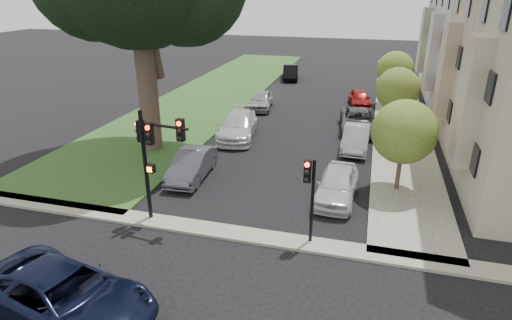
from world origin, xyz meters
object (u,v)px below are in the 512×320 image
(traffic_signal_main, at_px, (152,147))
(car_parked_1, at_px, (356,138))
(traffic_signal_secondary, at_px, (310,186))
(car_parked_6, at_px, (238,126))
(car_parked_5, at_px, (192,165))
(small_tree_b, at_px, (398,89))
(small_tree_c, at_px, (395,70))
(car_parked_2, at_px, (358,121))
(car_parked_0, at_px, (337,184))
(car_parked_7, at_px, (261,100))
(car_parked_9, at_px, (290,72))
(car_parked_3, at_px, (360,98))
(small_tree_a, at_px, (404,132))
(car_cross_near, at_px, (64,296))

(traffic_signal_main, xyz_separation_m, car_parked_1, (7.40, 10.69, -2.56))
(traffic_signal_secondary, relative_size, car_parked_6, 0.64)
(traffic_signal_main, distance_m, traffic_signal_secondary, 6.28)
(car_parked_5, bearing_deg, traffic_signal_secondary, -37.24)
(traffic_signal_main, relative_size, traffic_signal_secondary, 1.37)
(small_tree_b, bearing_deg, traffic_signal_main, -122.88)
(small_tree_c, height_order, car_parked_2, small_tree_c)
(small_tree_c, xyz_separation_m, car_parked_0, (-2.69, -17.76, -2.16))
(small_tree_b, xyz_separation_m, traffic_signal_main, (-9.63, -14.89, 0.43))
(car_parked_7, distance_m, car_parked_9, 11.76)
(car_parked_1, height_order, car_parked_3, car_parked_1)
(small_tree_a, xyz_separation_m, car_parked_0, (-2.69, -1.63, -2.22))
(car_cross_near, distance_m, car_parked_6, 16.74)
(small_tree_b, relative_size, traffic_signal_secondary, 1.24)
(traffic_signal_main, bearing_deg, small_tree_a, 29.96)
(small_tree_b, bearing_deg, car_parked_2, -164.92)
(car_parked_3, xyz_separation_m, car_parked_9, (-7.44, 9.01, 0.05))
(traffic_signal_main, relative_size, car_parked_6, 0.88)
(car_parked_5, bearing_deg, car_parked_3, 61.57)
(traffic_signal_main, distance_m, car_parked_9, 29.74)
(small_tree_a, xyz_separation_m, traffic_signal_secondary, (-3.41, -5.59, -0.55))
(car_parked_1, bearing_deg, car_cross_near, -112.92)
(car_parked_0, xyz_separation_m, car_parked_1, (0.47, 6.77, -0.03))
(traffic_signal_secondary, relative_size, car_parked_9, 0.80)
(small_tree_a, distance_m, small_tree_b, 9.34)
(small_tree_c, xyz_separation_m, car_parked_7, (-9.95, -3.80, -2.19))
(small_tree_b, bearing_deg, car_parked_3, 113.35)
(small_tree_a, height_order, car_parked_1, small_tree_a)
(car_parked_3, distance_m, car_parked_5, 17.94)
(small_tree_b, relative_size, car_cross_near, 0.74)
(car_cross_near, bearing_deg, small_tree_a, -28.53)
(car_parked_0, bearing_deg, car_parked_3, 91.45)
(car_parked_3, distance_m, car_parked_7, 7.97)
(car_cross_near, height_order, car_parked_3, car_cross_near)
(small_tree_b, xyz_separation_m, car_parked_7, (-9.95, 2.98, -2.13))
(small_tree_a, height_order, small_tree_c, small_tree_a)
(small_tree_a, height_order, car_parked_5, small_tree_a)
(small_tree_a, relative_size, small_tree_c, 1.02)
(car_cross_near, xyz_separation_m, car_parked_6, (-0.05, 16.74, -0.02))
(car_parked_7, bearing_deg, small_tree_c, 12.93)
(car_parked_0, relative_size, car_parked_2, 0.85)
(car_parked_1, bearing_deg, traffic_signal_main, -123.62)
(traffic_signal_main, relative_size, car_parked_9, 1.10)
(small_tree_a, xyz_separation_m, car_parked_6, (-9.64, 5.34, -2.17))
(traffic_signal_secondary, bearing_deg, car_parked_2, 85.45)
(car_parked_0, height_order, car_parked_9, car_parked_0)
(car_parked_5, height_order, car_parked_6, car_parked_6)
(traffic_signal_secondary, relative_size, car_parked_3, 0.89)
(small_tree_a, relative_size, car_parked_5, 1.04)
(car_parked_1, relative_size, car_parked_5, 1.00)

